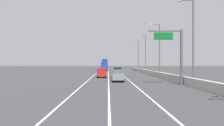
# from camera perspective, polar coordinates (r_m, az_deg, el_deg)

# --- Properties ---
(ground_plane) EXTENTS (320.00, 320.00, 0.00)m
(ground_plane) POSITION_cam_1_polar(r_m,az_deg,el_deg) (66.24, 0.84, -2.55)
(ground_plane) COLOR #38383A
(lane_stripe_left) EXTENTS (0.16, 130.00, 0.00)m
(lane_stripe_left) POSITION_cam_1_polar(r_m,az_deg,el_deg) (57.32, -4.39, -2.95)
(lane_stripe_left) COLOR silver
(lane_stripe_left) RESTS_ON ground_plane
(lane_stripe_center) EXTENTS (0.16, 130.00, 0.00)m
(lane_stripe_center) POSITION_cam_1_polar(r_m,az_deg,el_deg) (57.21, -0.88, -2.96)
(lane_stripe_center) COLOR silver
(lane_stripe_center) RESTS_ON ground_plane
(lane_stripe_right) EXTENTS (0.16, 130.00, 0.00)m
(lane_stripe_right) POSITION_cam_1_polar(r_m,az_deg,el_deg) (57.32, 2.62, -2.95)
(lane_stripe_right) COLOR silver
(lane_stripe_right) RESTS_ON ground_plane
(jersey_barrier_right) EXTENTS (0.60, 120.00, 1.10)m
(jersey_barrier_right) POSITION_cam_1_polar(r_m,az_deg,el_deg) (43.50, 13.10, -3.19)
(jersey_barrier_right) COLOR #B2ADA3
(jersey_barrier_right) RESTS_ON ground_plane
(overhead_sign_gantry) EXTENTS (4.68, 0.36, 7.50)m
(overhead_sign_gantry) POSITION_cam_1_polar(r_m,az_deg,el_deg) (33.16, 15.19, 3.03)
(overhead_sign_gantry) COLOR #47474C
(overhead_sign_gantry) RESTS_ON ground_plane
(lamp_post_right_second) EXTENTS (2.14, 0.44, 11.36)m
(lamp_post_right_second) POSITION_cam_1_polar(r_m,az_deg,el_deg) (32.65, 18.64, 6.10)
(lamp_post_right_second) COLOR #4C4C51
(lamp_post_right_second) RESTS_ON ground_plane
(lamp_post_right_third) EXTENTS (2.14, 0.44, 11.36)m
(lamp_post_right_third) POSITION_cam_1_polar(r_m,az_deg,el_deg) (51.36, 11.14, 3.89)
(lamp_post_right_third) COLOR #4C4C51
(lamp_post_right_third) RESTS_ON ground_plane
(lamp_post_right_fourth) EXTENTS (2.14, 0.44, 11.36)m
(lamp_post_right_fourth) POSITION_cam_1_polar(r_m,az_deg,el_deg) (70.55, 7.90, 2.84)
(lamp_post_right_fourth) COLOR #4C4C51
(lamp_post_right_fourth) RESTS_ON ground_plane
(lamp_post_right_fifth) EXTENTS (2.14, 0.44, 11.36)m
(lamp_post_right_fifth) POSITION_cam_1_polar(r_m,az_deg,el_deg) (89.93, 6.26, 2.24)
(lamp_post_right_fifth) COLOR #4C4C51
(lamp_post_right_fifth) RESTS_ON ground_plane
(car_black_0) EXTENTS (1.87, 4.58, 2.08)m
(car_black_0) POSITION_cam_1_polar(r_m,az_deg,el_deg) (46.79, 1.32, -2.36)
(car_black_0) COLOR black
(car_black_0) RESTS_ON ground_plane
(car_gray_1) EXTENTS (1.91, 4.13, 1.93)m
(car_gray_1) POSITION_cam_1_polar(r_m,az_deg,el_deg) (37.54, 1.38, -3.07)
(car_gray_1) COLOR slate
(car_gray_1) RESTS_ON ground_plane
(car_red_2) EXTENTS (1.99, 4.35, 1.95)m
(car_red_2) POSITION_cam_1_polar(r_m,az_deg,el_deg) (48.20, -2.54, -2.37)
(car_red_2) COLOR red
(car_red_2) RESTS_ON ground_plane
(box_truck) EXTENTS (2.65, 9.60, 4.48)m
(box_truck) POSITION_cam_1_polar(r_m,az_deg,el_deg) (92.79, -1.81, -0.54)
(box_truck) COLOR navy
(box_truck) RESTS_ON ground_plane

